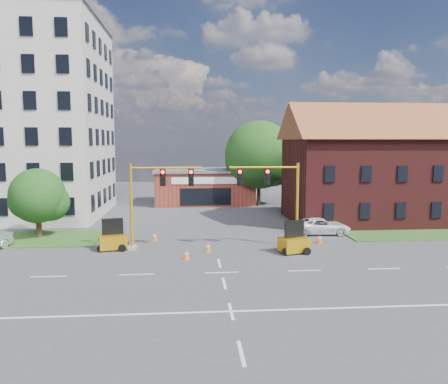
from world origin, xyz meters
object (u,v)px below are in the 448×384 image
Objects in this scene: trailer_west at (113,240)px; signal_mast_east at (275,194)px; trailer_east at (294,243)px; signal_mast_west at (155,196)px; pickup_white at (321,226)px.

signal_mast_east is at bearing -16.13° from trailer_west.
trailer_west is at bearing 152.66° from trailer_east.
trailer_east is at bearing -10.31° from signal_mast_west.
signal_mast_west is 1.28× the size of pickup_white.
signal_mast_east reaches higher than pickup_white.
trailer_east is at bearing -59.80° from signal_mast_east.
signal_mast_east is 12.18m from trailer_west.
signal_mast_east is 7.19m from pickup_white.
trailer_west reaches higher than pickup_white.
trailer_west is at bearing 107.69° from pickup_white.
signal_mast_west is 1.00× the size of signal_mast_east.
trailer_east is at bearing -23.97° from trailer_west.
signal_mast_east is 1.28× the size of pickup_white.
signal_mast_east is at bearing 135.15° from pickup_white.
signal_mast_west is 2.83× the size of trailer_west.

